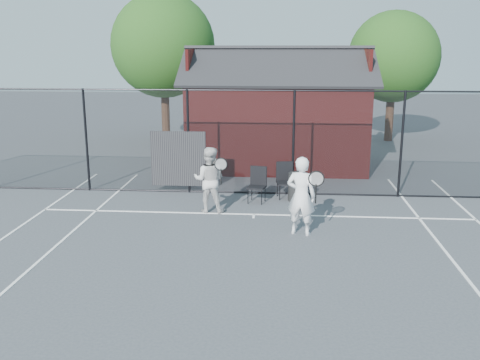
# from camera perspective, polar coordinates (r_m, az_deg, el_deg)

# --- Properties ---
(ground) EXTENTS (80.00, 80.00, 0.00)m
(ground) POSITION_cam_1_polar(r_m,az_deg,el_deg) (10.80, 0.67, -8.54)
(ground) COLOR #40444A
(ground) RESTS_ON ground
(court_lines) EXTENTS (11.02, 18.00, 0.01)m
(court_lines) POSITION_cam_1_polar(r_m,az_deg,el_deg) (9.59, 0.14, -11.53)
(court_lines) COLOR white
(court_lines) RESTS_ON ground
(fence) EXTENTS (22.04, 3.00, 3.00)m
(fence) POSITION_cam_1_polar(r_m,az_deg,el_deg) (15.22, 0.79, 3.82)
(fence) COLOR black
(fence) RESTS_ON ground
(clubhouse) EXTENTS (6.50, 4.36, 4.19)m
(clubhouse) POSITION_cam_1_polar(r_m,az_deg,el_deg) (19.12, 3.99, 6.37)
(clubhouse) COLOR maroon
(clubhouse) RESTS_ON ground
(tree_left) EXTENTS (4.48, 4.48, 6.44)m
(tree_left) POSITION_cam_1_polar(r_m,az_deg,el_deg) (24.01, -8.18, 13.99)
(tree_left) COLOR black
(tree_left) RESTS_ON ground
(tree_right) EXTENTS (3.97, 3.97, 5.70)m
(tree_right) POSITION_cam_1_polar(r_m,az_deg,el_deg) (24.93, 16.05, 12.49)
(tree_right) COLOR black
(tree_right) RESTS_ON ground
(player_front) EXTENTS (0.85, 0.67, 1.80)m
(player_front) POSITION_cam_1_polar(r_m,az_deg,el_deg) (12.04, 6.54, -1.69)
(player_front) COLOR white
(player_front) RESTS_ON ground
(player_back) EXTENTS (0.94, 0.70, 1.69)m
(player_back) POSITION_cam_1_polar(r_m,az_deg,el_deg) (13.65, -3.29, 0.03)
(player_back) COLOR silver
(player_back) RESTS_ON ground
(chair_left) EXTENTS (0.55, 0.57, 0.99)m
(chair_left) POSITION_cam_1_polar(r_m,az_deg,el_deg) (15.00, 4.88, -0.11)
(chair_left) COLOR black
(chair_left) RESTS_ON ground
(chair_right) EXTENTS (0.55, 0.57, 0.95)m
(chair_right) POSITION_cam_1_polar(r_m,az_deg,el_deg) (14.54, 1.79, -0.59)
(chair_right) COLOR black
(chair_right) RESTS_ON ground
(waste_bin) EXTENTS (0.54, 0.54, 0.78)m
(waste_bin) POSITION_cam_1_polar(r_m,az_deg,el_deg) (14.81, 6.19, -0.74)
(waste_bin) COLOR black
(waste_bin) RESTS_ON ground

